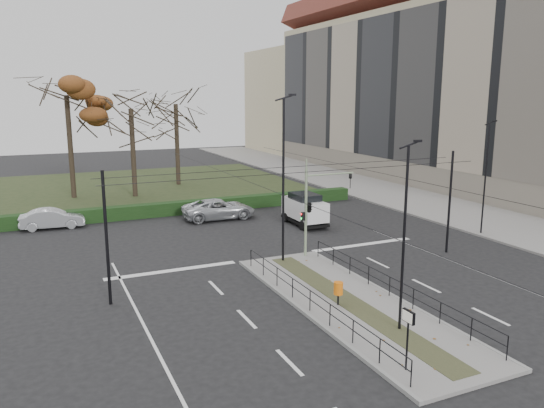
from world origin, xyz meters
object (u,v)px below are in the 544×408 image
Objects in this scene: streetlamp_median_far at (284,178)px; streetlamp_sidewalk at (486,177)px; bare_tree_near at (131,115)px; info_panel at (408,323)px; parked_car_second at (52,219)px; traffic_light at (310,205)px; bare_tree_center at (176,110)px; litter_bin at (338,289)px; parked_car_fourth at (219,209)px; white_van at (305,208)px; streetlamp_median_near at (404,236)px; rust_tree at (66,95)px.

streetlamp_median_far is 14.60m from streetlamp_sidewalk.
bare_tree_near is at bearing 128.71° from streetlamp_sidewalk.
info_panel is 0.49× the size of parked_car_second.
traffic_light is 27.87m from bare_tree_center.
litter_bin is 18.35m from parked_car_fourth.
parked_car_second is 1.02× the size of white_van.
streetlamp_median_near is 9.83m from streetlamp_median_far.
litter_bin is 5.87m from info_panel.
streetlamp_sidewalk is at bearing -114.26° from parked_car_second.
streetlamp_median_far is (-0.35, 9.78, 0.85)m from streetlamp_median_near.
litter_bin is 0.49× the size of info_panel.
rust_tree is 1.09× the size of bare_tree_center.
traffic_light is 2.37× the size of info_panel.
streetlamp_median_near is 17.99m from white_van.
info_panel is at bearing -124.21° from streetlamp_median_near.
bare_tree_near is at bearing 99.60° from streetlamp_median_far.
parked_car_second is at bearing -131.67° from bare_tree_center.
traffic_light is 10.28m from streetlamp_median_near.
streetlamp_median_far is 28.02m from bare_tree_center.
streetlamp_median_near is 17.26m from streetlamp_sidewalk.
rust_tree is at bearing 101.59° from info_panel.
streetlamp_median_near reaches higher than info_panel.
bare_tree_near is at bearing -34.47° from parked_car_second.
streetlamp_sidewalk reaches higher than parked_car_second.
parked_car_second is (-13.11, 13.30, -2.33)m from traffic_light.
bare_tree_center is at bearing 86.02° from info_panel.
streetlamp_median_near is at bearing -74.74° from rust_tree.
parked_car_second is 0.79× the size of parked_car_fourth.
traffic_light is at bearing 178.38° from streetlamp_sidewalk.
streetlamp_median_near is 37.82m from bare_tree_center.
parked_car_second is (-11.26, 13.65, -4.03)m from streetlamp_median_far.
parked_car_fourth is 18.00m from rust_tree.
traffic_light is 0.48× the size of bare_tree_near.
bare_tree_near is at bearing 97.37° from streetlamp_median_near.
traffic_light is 13.25m from info_panel.
traffic_light is 1.17× the size of parked_car_second.
traffic_light reaches higher than white_van.
streetlamp_median_near is 26.35m from parked_car_second.
rust_tree is (-14.24, 17.29, 7.90)m from white_van.
streetlamp_median_near is 0.99× the size of streetlamp_sidewalk.
parked_car_fourth is (-1.61, 11.29, -2.28)m from traffic_light.
bare_tree_near is (5.14, -1.57, -1.73)m from rust_tree.
streetlamp_sidewalk is 34.51m from rust_tree.
rust_tree reaches higher than info_panel.
traffic_light is at bearing 81.57° from streetlamp_median_near.
litter_bin is 0.11× the size of streetlamp_median_far.
info_panel is 3.81m from streetlamp_median_near.
traffic_light reaches higher than parked_car_second.
traffic_light is 27.28m from rust_tree.
streetlamp_median_near reaches higher than white_van.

